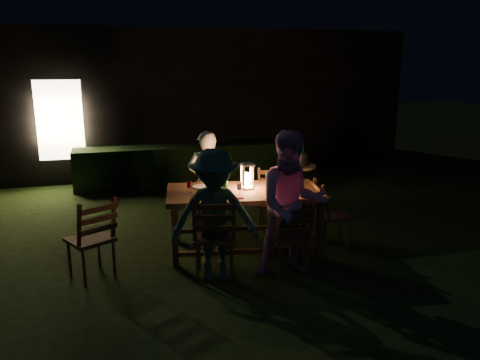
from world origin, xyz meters
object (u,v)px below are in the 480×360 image
object	(u,v)px
chair_end	(332,226)
bottle_bucket_a	(298,156)
chair_far_left	(208,214)
person_house_side	(207,182)
person_opp_right	(292,205)
side_table	(299,170)
bottle_bucket_b	(302,155)
chair_near_left	(215,251)
ice_bucket	(300,159)
chair_spare	(92,253)
lantern	(247,178)
chair_near_right	(290,250)
dining_table	(244,196)
person_opp_left	(215,216)
bottle_table	(225,181)
chair_far_right	(273,211)

from	to	relation	value
chair_end	bottle_bucket_a	bearing A→B (deg)	-177.66
chair_far_left	person_house_side	bearing A→B (deg)	-83.15
person_opp_right	bottle_bucket_a	distance (m)	2.64
side_table	bottle_bucket_b	size ratio (longest dim) A/B	2.41
chair_near_left	bottle_bucket_a	distance (m)	3.03
chair_end	ice_bucket	xyz separation A→B (m)	(0.23, 1.75, 0.59)
chair_spare	side_table	distance (m)	3.92
chair_near_left	lantern	size ratio (longest dim) A/B	3.09
chair_far_left	bottle_bucket_a	bearing A→B (deg)	-144.49
chair_near_right	lantern	distance (m)	1.16
chair_near_right	chair_spare	size ratio (longest dim) A/B	0.92
chair_end	bottle_bucket_b	size ratio (longest dim) A/B	3.02
chair_far_left	person_opp_right	xyz separation A→B (m)	(0.66, -1.70, 0.59)
dining_table	person_house_side	distance (m)	0.94
chair_spare	bottle_bucket_b	xyz separation A→B (m)	(3.45, 1.95, 0.62)
dining_table	chair_end	world-z (taller)	chair_end
chair_near_right	chair_far_left	size ratio (longest dim) A/B	1.02
chair_near_right	bottle_bucket_a	xyz separation A→B (m)	(1.06, 2.36, 0.64)
chair_near_right	side_table	world-z (taller)	chair_near_right
chair_far_left	dining_table	bearing A→B (deg)	125.18
chair_near_right	person_opp_right	xyz separation A→B (m)	(-0.01, -0.05, 0.58)
chair_far_left	lantern	world-z (taller)	lantern
dining_table	person_opp_left	xyz separation A→B (m)	(-0.56, -0.75, 0.02)
bottle_table	ice_bucket	world-z (taller)	bottle_table
person_house_side	bottle_bucket_a	bearing A→B (deg)	-150.83
chair_near_right	person_opp_left	size ratio (longest dim) A/B	0.62
dining_table	chair_spare	size ratio (longest dim) A/B	2.06
chair_far_left	bottle_bucket_a	xyz separation A→B (m)	(1.73, 0.71, 0.65)
person_house_side	bottle_bucket_a	distance (m)	1.85
chair_end	bottle_table	world-z (taller)	bottle_table
person_opp_right	ice_bucket	size ratio (longest dim) A/B	5.80
dining_table	chair_spare	xyz separation A→B (m)	(-1.96, -0.34, -0.44)
side_table	bottle_bucket_b	xyz separation A→B (m)	(0.05, 0.04, 0.25)
chair_spare	bottle_table	xyz separation A→B (m)	(1.71, 0.37, 0.67)
chair_far_right	chair_near_right	bearing A→B (deg)	86.64
chair_near_right	chair_end	xyz separation A→B (m)	(0.88, 0.65, 0.00)
person_house_side	bottle_bucket_b	size ratio (longest dim) A/B	4.77
bottle_bucket_b	chair_far_right	bearing A→B (deg)	-132.08
ice_bucket	bottle_bucket_a	size ratio (longest dim) A/B	0.94
dining_table	bottle_bucket_b	world-z (taller)	bottle_bucket_b
chair_near_left	bottle_bucket_a	bearing A→B (deg)	62.21
chair_spare	chair_far_left	bearing A→B (deg)	6.26
bottle_bucket_b	bottle_table	bearing A→B (deg)	-137.89
chair_near_left	person_opp_left	xyz separation A→B (m)	(-0.00, -0.05, 0.45)
dining_table	chair_near_left	xyz separation A→B (m)	(-0.56, -0.70, -0.43)
chair_far_left	side_table	xyz separation A→B (m)	(1.78, 0.75, 0.40)
dining_table	side_table	world-z (taller)	dining_table
chair_far_left	bottle_table	world-z (taller)	bottle_table
chair_spare	person_house_side	world-z (taller)	person_house_side
chair_spare	person_opp_right	size ratio (longest dim) A/B	0.60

